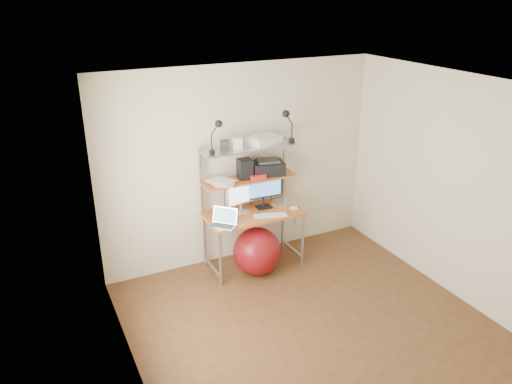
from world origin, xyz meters
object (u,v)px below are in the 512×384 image
(monitor_black, at_px, (263,188))
(exercise_ball, at_px, (257,251))
(monitor_silver, at_px, (240,195))
(printer, at_px, (268,167))
(laptop, at_px, (224,222))

(monitor_black, height_order, exercise_ball, monitor_black)
(monitor_silver, relative_size, exercise_ball, 0.72)
(monitor_black, distance_m, printer, 0.26)
(laptop, distance_m, printer, 0.92)
(laptop, distance_m, exercise_ball, 0.64)
(monitor_silver, height_order, laptop, monitor_silver)
(laptop, bearing_deg, printer, 67.57)
(printer, xyz_separation_m, exercise_ball, (-0.31, -0.33, -0.94))
(monitor_silver, xyz_separation_m, printer, (0.41, 0.07, 0.27))
(monitor_silver, height_order, monitor_black, monitor_black)
(printer, relative_size, exercise_ball, 0.73)
(monitor_black, relative_size, exercise_ball, 0.88)
(monitor_black, xyz_separation_m, laptop, (-0.64, -0.26, -0.22))
(monitor_silver, bearing_deg, printer, -2.34)
(laptop, height_order, printer, printer)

